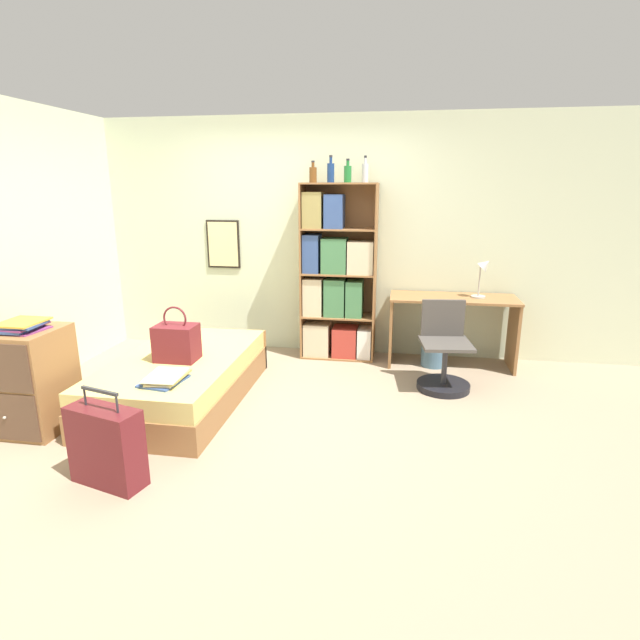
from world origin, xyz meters
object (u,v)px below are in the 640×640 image
object	(u,v)px
bookcase	(335,281)
desk_chair	(444,362)
bottle_green	(313,174)
dresser	(27,380)
bed	(182,378)
book_stack_on_bed	(165,378)
magazine_pile_on_dresser	(21,326)
bottle_clear	(348,173)
bottle_blue	(365,172)
desk_lamp	(484,271)
desk	(452,317)
bottle_brown	(331,172)
suitcase	(106,446)
waste_bin	(434,352)
handbag	(177,342)

from	to	relation	value
bookcase	desk_chair	size ratio (longest dim) A/B	2.31
bottle_green	desk_chair	bearing A→B (deg)	-29.57
dresser	bed	bearing A→B (deg)	36.83
bed	book_stack_on_bed	world-z (taller)	book_stack_on_bed
magazine_pile_on_dresser	desk_chair	xyz separation A→B (m)	(3.22, 1.40, -0.60)
bed	bottle_clear	world-z (taller)	bottle_clear
book_stack_on_bed	desk_chair	distance (m)	2.52
bottle_green	bottle_blue	world-z (taller)	bottle_blue
dresser	desk_lamp	bearing A→B (deg)	29.13
magazine_pile_on_dresser	bottle_green	distance (m)	3.07
bottle_blue	bottle_clear	bearing A→B (deg)	-159.82
desk	desk_lamp	bearing A→B (deg)	3.88
book_stack_on_bed	bottle_blue	xyz separation A→B (m)	(1.34, 2.04, 1.56)
bed	bottle_brown	xyz separation A→B (m)	(1.13, 1.41, 1.80)
book_stack_on_bed	bottle_brown	distance (m)	2.72
suitcase	bottle_blue	distance (m)	3.55
suitcase	desk_chair	distance (m)	2.99
dresser	desk_lamp	world-z (taller)	desk_lamp
desk	desk_lamp	distance (m)	0.57
bed	bottle_blue	xyz separation A→B (m)	(1.48, 1.45, 1.79)
book_stack_on_bed	bookcase	world-z (taller)	bookcase
bed	magazine_pile_on_dresser	xyz separation A→B (m)	(-0.90, -0.74, 0.65)
desk_chair	waste_bin	world-z (taller)	desk_chair
bed	desk_chair	bearing A→B (deg)	15.94
handbag	bottle_green	distance (m)	2.29
desk_lamp	desk_chair	world-z (taller)	desk_lamp
bookcase	desk_lamp	xyz separation A→B (m)	(1.54, -0.06, 0.17)
dresser	desk_chair	distance (m)	3.55
suitcase	desk_chair	xyz separation A→B (m)	(2.24, 1.98, -0.00)
bottle_clear	dresser	bearing A→B (deg)	-137.03
bottle_brown	desk_chair	bearing A→B (deg)	-31.86
waste_bin	bottle_green	bearing A→B (deg)	171.99
bed	bottle_green	world-z (taller)	bottle_green
bed	waste_bin	world-z (taller)	bed
book_stack_on_bed	desk_chair	bearing A→B (deg)	29.88
magazine_pile_on_dresser	bottle_blue	distance (m)	3.43
dresser	desk	distance (m)	3.95
suitcase	dresser	distance (m)	1.20
desk	desk_chair	world-z (taller)	desk_chair
desk_chair	desk_lamp	bearing A→B (deg)	59.30
bottle_blue	waste_bin	size ratio (longest dim) A/B	0.89
bottle_green	bottle_clear	world-z (taller)	bottle_clear
dresser	bottle_green	distance (m)	3.27
dresser	waste_bin	bearing A→B (deg)	31.50
bottle_green	desk_chair	world-z (taller)	bottle_green
bottle_blue	handbag	bearing A→B (deg)	-133.18
handbag	desk_lamp	xyz separation A→B (m)	(2.70, 1.44, 0.45)
suitcase	bottle_green	size ratio (longest dim) A/B	2.94
handbag	waste_bin	bearing A→B (deg)	31.21
handbag	bookcase	world-z (taller)	bookcase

